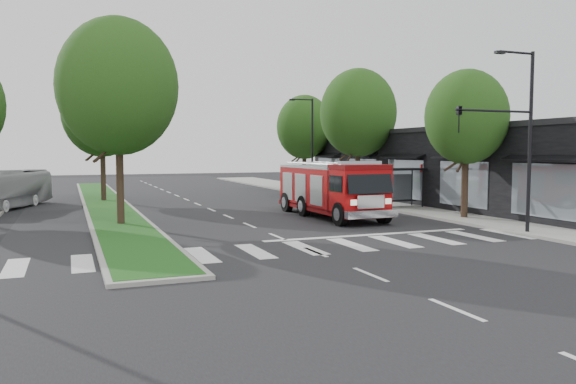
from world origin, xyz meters
The scene contains 14 objects.
ground centered at (0.00, 0.00, 0.00)m, with size 140.00×140.00×0.00m, color black.
sidewalk_right centered at (12.50, 10.00, 0.07)m, with size 5.00×80.00×0.15m, color gray.
median centered at (-6.00, 18.00, 0.08)m, with size 3.00×50.00×0.15m.
storefront_row centered at (17.00, 10.00, 2.50)m, with size 8.00×30.00×5.00m, color black.
bus_shelter centered at (11.20, 8.15, 2.04)m, with size 3.20×1.60×2.61m.
tree_right_near centered at (11.50, 2.00, 5.51)m, with size 4.40×4.40×8.05m.
tree_right_mid centered at (11.50, 14.00, 6.49)m, with size 5.60×5.60×9.72m.
tree_right_far centered at (11.50, 24.00, 5.84)m, with size 5.00×5.00×8.73m.
tree_median_near centered at (-6.00, 6.00, 6.81)m, with size 5.80×5.80×10.16m.
tree_median_far centered at (-6.00, 20.00, 6.49)m, with size 5.60×5.60×9.72m.
streetlight_right_near centered at (9.61, -3.50, 4.67)m, with size 4.08×0.22×8.00m.
streetlight_right_far centered at (10.35, 20.00, 4.48)m, with size 2.11×0.20×8.00m.
fire_engine centered at (5.32, 5.73, 1.54)m, with size 2.93×9.28×3.21m.
city_bus centered at (-12.00, 17.56, 1.24)m, with size 2.09×8.92×2.48m, color #B0AFB4.
Camera 1 is at (-8.36, -22.54, 3.71)m, focal length 35.00 mm.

